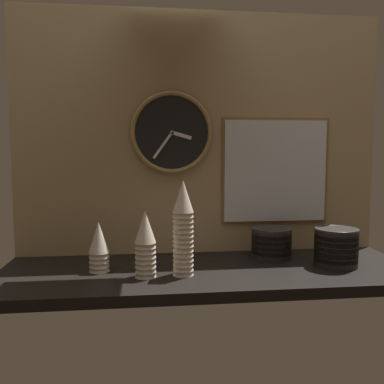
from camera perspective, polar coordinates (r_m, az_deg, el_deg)
ground_plane at (r=1.61m, az=2.53°, el=-11.22°), size 1.60×0.56×0.04m
wall_tiled_back at (r=1.80m, az=1.23°, el=8.11°), size 1.60×0.03×1.05m
cup_stack_center_left at (r=1.47m, az=-6.57°, el=-7.25°), size 0.08×0.08×0.24m
cup_stack_center at (r=1.47m, az=-1.25°, el=-5.07°), size 0.08×0.08×0.35m
cup_stack_left at (r=1.56m, az=-12.95°, el=-7.54°), size 0.08×0.08×0.19m
bowl_stack_far_right at (r=1.70m, az=19.56°, el=-7.18°), size 0.17×0.17×0.15m
bowl_stack_right at (r=1.76m, az=11.09°, el=-6.91°), size 0.17×0.17×0.13m
wall_clock at (r=1.76m, az=-2.86°, el=8.33°), size 0.35×0.03×0.35m
menu_board at (r=1.86m, az=11.63°, el=2.89°), size 0.49×0.01×0.47m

